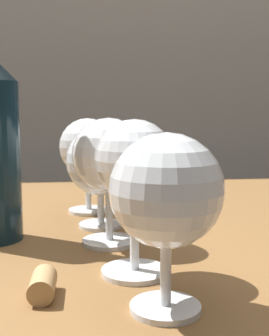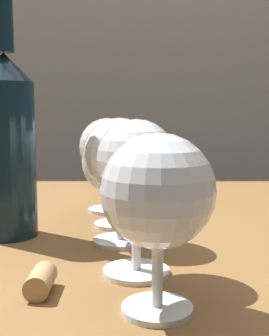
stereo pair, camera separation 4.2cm
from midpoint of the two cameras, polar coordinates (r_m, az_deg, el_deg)
dining_table at (r=0.66m, az=4.32°, el=-15.11°), size 1.42×0.77×0.74m
wine_glass_pinot at (r=0.34m, az=0.61°, el=-3.37°), size 0.09×0.09×0.14m
wine_glass_chardonnay at (r=0.42m, az=-2.87°, el=0.42°), size 0.08×0.08×0.15m
wine_glass_rose at (r=0.52m, az=-5.60°, el=1.22°), size 0.09×0.09×0.15m
wine_glass_merlot at (r=0.60m, az=-6.40°, el=0.71°), size 0.09×0.09×0.14m
wine_glass_white at (r=0.68m, az=-7.74°, el=2.60°), size 0.09×0.09×0.15m
cork at (r=0.40m, az=-14.72°, el=-14.32°), size 0.02×0.04×0.02m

